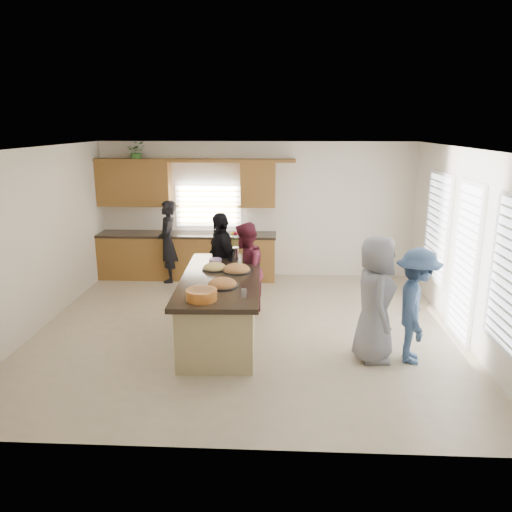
# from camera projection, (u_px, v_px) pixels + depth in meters

# --- Properties ---
(floor) EXTENTS (6.50, 6.50, 0.00)m
(floor) POSITION_uv_depth(u_px,v_px,m) (247.00, 329.00, 7.87)
(floor) COLOR #C8B194
(floor) RESTS_ON ground
(room_shell) EXTENTS (6.52, 6.02, 2.81)m
(room_shell) POSITION_uv_depth(u_px,v_px,m) (246.00, 210.00, 7.38)
(room_shell) COLOR silver
(room_shell) RESTS_ON ground
(back_cabinetry) EXTENTS (4.08, 0.66, 2.46)m
(back_cabinetry) POSITION_uv_depth(u_px,v_px,m) (185.00, 235.00, 10.35)
(back_cabinetry) COLOR brown
(back_cabinetry) RESTS_ON ground
(right_wall_glazing) EXTENTS (0.06, 4.00, 2.25)m
(right_wall_glazing) POSITION_uv_depth(u_px,v_px,m) (466.00, 252.00, 7.24)
(right_wall_glazing) COLOR white
(right_wall_glazing) RESTS_ON ground
(island) EXTENTS (1.25, 2.74, 0.95)m
(island) POSITION_uv_depth(u_px,v_px,m) (221.00, 308.00, 7.51)
(island) COLOR tan
(island) RESTS_ON ground
(platter_front) EXTENTS (0.45, 0.45, 0.18)m
(platter_front) POSITION_uv_depth(u_px,v_px,m) (222.00, 285.00, 6.92)
(platter_front) COLOR black
(platter_front) RESTS_ON island
(platter_mid) EXTENTS (0.46, 0.46, 0.19)m
(platter_mid) POSITION_uv_depth(u_px,v_px,m) (237.00, 270.00, 7.62)
(platter_mid) COLOR black
(platter_mid) RESTS_ON island
(platter_back) EXTENTS (0.39, 0.39, 0.16)m
(platter_back) POSITION_uv_depth(u_px,v_px,m) (215.00, 268.00, 7.74)
(platter_back) COLOR black
(platter_back) RESTS_ON island
(salad_bowl) EXTENTS (0.40, 0.40, 0.14)m
(salad_bowl) POSITION_uv_depth(u_px,v_px,m) (202.00, 294.00, 6.39)
(salad_bowl) COLOR orange
(salad_bowl) RESTS_ON island
(clear_cup) EXTENTS (0.08, 0.08, 0.11)m
(clear_cup) POSITION_uv_depth(u_px,v_px,m) (244.00, 293.00, 6.48)
(clear_cup) COLOR white
(clear_cup) RESTS_ON island
(plate_stack) EXTENTS (0.21, 0.21, 0.05)m
(plate_stack) POSITION_uv_depth(u_px,v_px,m) (215.00, 260.00, 8.16)
(plate_stack) COLOR #BE91D3
(plate_stack) RESTS_ON island
(flower_vase) EXTENTS (0.14, 0.14, 0.45)m
(flower_vase) POSITION_uv_depth(u_px,v_px,m) (235.00, 244.00, 8.39)
(flower_vase) COLOR silver
(flower_vase) RESTS_ON island
(potted_plant) EXTENTS (0.40, 0.36, 0.40)m
(potted_plant) POSITION_uv_depth(u_px,v_px,m) (137.00, 152.00, 10.04)
(potted_plant) COLOR #37712D
(potted_plant) RESTS_ON back_cabinetry
(woman_left_back) EXTENTS (0.48, 0.66, 1.67)m
(woman_left_back) POSITION_uv_depth(u_px,v_px,m) (168.00, 242.00, 10.09)
(woman_left_back) COLOR black
(woman_left_back) RESTS_ON ground
(woman_left_mid) EXTENTS (0.74, 0.88, 1.60)m
(woman_left_mid) POSITION_uv_depth(u_px,v_px,m) (245.00, 271.00, 8.20)
(woman_left_mid) COLOR #5A1B29
(woman_left_mid) RESTS_ON ground
(woman_left_front) EXTENTS (0.84, 1.08, 1.70)m
(woman_left_front) POSITION_uv_depth(u_px,v_px,m) (221.00, 261.00, 8.57)
(woman_left_front) COLOR black
(woman_left_front) RESTS_ON ground
(woman_right_back) EXTENTS (0.79, 1.12, 1.58)m
(woman_right_back) POSITION_uv_depth(u_px,v_px,m) (416.00, 306.00, 6.64)
(woman_right_back) COLOR #39567E
(woman_right_back) RESTS_ON ground
(woman_right_front) EXTENTS (0.56, 0.86, 1.74)m
(woman_right_front) POSITION_uv_depth(u_px,v_px,m) (375.00, 299.00, 6.67)
(woman_right_front) COLOR gray
(woman_right_front) RESTS_ON ground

